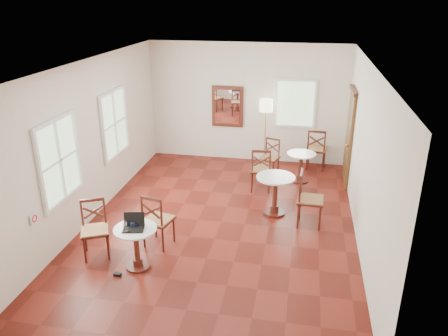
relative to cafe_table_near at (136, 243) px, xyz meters
name	(u,v)px	position (x,y,z in m)	size (l,w,h in m)	color
ground	(221,222)	(1.03, 1.72, -0.44)	(7.00, 7.00, 0.00)	#611810
room_shell	(220,123)	(0.97, 1.99, 1.45)	(5.02, 7.02, 3.01)	silver
cafe_table_near	(136,243)	(0.00, 0.00, 0.00)	(0.67, 0.67, 0.71)	#4B1B12
cafe_table_mid	(275,191)	(2.00, 2.26, 0.05)	(0.75, 0.75, 0.80)	#4B1B12
cafe_table_back	(301,164)	(2.47, 3.96, -0.01)	(0.66, 0.66, 0.70)	#4B1B12
chair_near_a	(157,220)	(0.11, 0.70, 0.05)	(0.55, 0.55, 0.99)	#4B1B12
chair_near_b	(95,229)	(-0.81, 0.23, 0.04)	(0.60, 0.60, 0.97)	#4B1B12
chair_mid_a	(261,169)	(1.61, 3.31, 0.06)	(0.50, 0.50, 1.00)	#4B1B12
chair_mid_b	(309,199)	(2.66, 1.94, 0.08)	(0.51, 0.51, 1.06)	#4B1B12
chair_back_a	(316,149)	(2.82, 4.86, 0.07)	(0.53, 0.53, 1.03)	#4B1B12
chair_back_b	(270,157)	(1.73, 4.26, 0.00)	(0.51, 0.51, 0.88)	#4B1B12
floor_lamp	(266,110)	(1.54, 4.87, 1.00)	(0.33, 0.33, 1.70)	#BF8C3F
laptop	(134,225)	(-0.02, 0.01, 0.33)	(0.37, 0.33, 0.23)	black
mouse	(129,231)	(-0.05, -0.14, 0.29)	(0.11, 0.07, 0.04)	black
navy_mug	(133,225)	(-0.04, 0.01, 0.31)	(0.11, 0.07, 0.09)	black
water_glass	(125,226)	(-0.14, -0.05, 0.33)	(0.07, 0.07, 0.11)	white
power_adapter	(117,274)	(-0.24, -0.28, -0.42)	(0.11, 0.07, 0.04)	black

